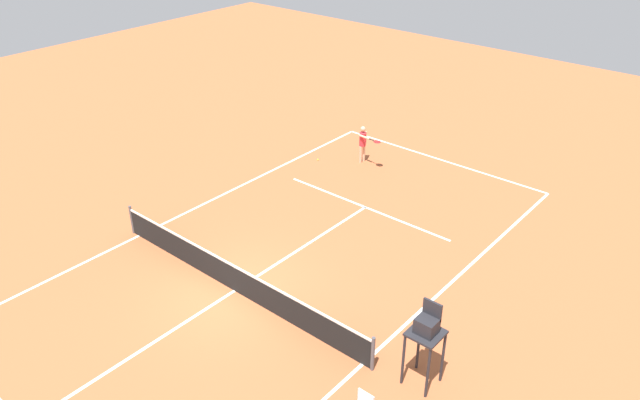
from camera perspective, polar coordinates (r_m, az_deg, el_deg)
The scene contains 6 objects.
ground_plane at distance 19.23m, azimuth -7.83°, elevation -8.24°, with size 60.00×60.00×0.00m, color #AD5933.
court_lines at distance 19.23m, azimuth -7.83°, elevation -8.23°, with size 9.77×24.37×0.01m.
tennis_net at distance 18.94m, azimuth -7.93°, elevation -7.05°, with size 10.37×0.10×1.07m.
player_serving at distance 26.43m, azimuth 4.01°, elevation 5.38°, with size 1.24×0.66×1.64m.
tennis_ball at distance 26.94m, azimuth -0.20°, elevation 3.73°, with size 0.07×0.07×0.07m, color #CCE033.
umpire_chair at distance 15.38m, azimuth 9.73°, elevation -11.85°, with size 0.80×0.80×2.41m.
Camera 1 is at (-11.72, 9.91, 11.59)m, focal length 34.85 mm.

